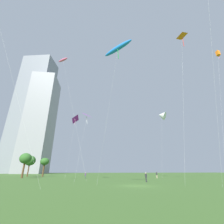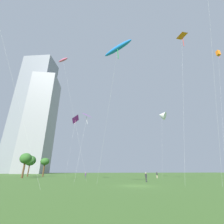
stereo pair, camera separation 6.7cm
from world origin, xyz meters
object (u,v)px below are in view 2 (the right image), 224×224
(kite_flying_1, at_px, (118,48))
(distant_highrise_0, at_px, (41,122))
(person_standing_2, at_px, (146,177))
(kite_flying_5, at_px, (75,119))
(person_standing_0, at_px, (86,175))
(park_tree_2, at_px, (26,159))
(park_tree_1, at_px, (30,161))
(person_standing_1, at_px, (157,174))
(kite_flying_4, at_px, (182,37))
(kite_flying_0, at_px, (63,60))
(kite_flying_7, at_px, (162,115))
(distant_highrise_1, at_px, (32,110))
(kite_flying_3, at_px, (218,53))
(park_tree_0, at_px, (45,162))
(kite_flying_6, at_px, (87,115))

(kite_flying_1, relative_size, distant_highrise_0, 0.26)
(person_standing_2, bearing_deg, kite_flying_1, 141.49)
(kite_flying_1, xyz_separation_m, kite_flying_5, (-8.52, 35.57, -0.07))
(person_standing_0, relative_size, park_tree_2, 0.23)
(person_standing_0, relative_size, kite_flying_5, 0.08)
(person_standing_0, height_order, park_tree_1, park_tree_1)
(person_standing_1, distance_m, person_standing_2, 16.88)
(kite_flying_4, bearing_deg, kite_flying_1, -163.17)
(person_standing_2, bearing_deg, kite_flying_0, 59.23)
(kite_flying_5, distance_m, kite_flying_7, 30.16)
(park_tree_2, bearing_deg, kite_flying_4, -37.23)
(distant_highrise_1, bearing_deg, kite_flying_3, -37.05)
(park_tree_0, relative_size, distant_highrise_0, 0.08)
(park_tree_0, distance_m, park_tree_2, 11.72)
(distant_highrise_1, bearing_deg, person_standing_2, -46.09)
(person_standing_1, xyz_separation_m, distant_highrise_1, (-69.08, 86.69, 50.08))
(person_standing_1, height_order, person_standing_2, person_standing_1)
(kite_flying_3, relative_size, park_tree_1, 4.85)
(kite_flying_5, height_order, park_tree_2, kite_flying_5)
(person_standing_0, bearing_deg, kite_flying_5, 127.41)
(person_standing_1, height_order, kite_flying_7, kite_flying_7)
(park_tree_0, height_order, park_tree_1, park_tree_1)
(kite_flying_1, relative_size, kite_flying_3, 0.58)
(person_standing_2, bearing_deg, kite_flying_7, -47.55)
(person_standing_2, height_order, kite_flying_3, kite_flying_3)
(park_tree_1, distance_m, park_tree_2, 11.83)
(kite_flying_7, relative_size, park_tree_1, 2.92)
(kite_flying_1, relative_size, kite_flying_4, 0.67)
(kite_flying_1, xyz_separation_m, distant_highrise_0, (-41.99, 105.81, 19.57))
(kite_flying_0, distance_m, kite_flying_5, 20.43)
(kite_flying_0, bearing_deg, person_standing_1, 10.65)
(park_tree_1, bearing_deg, kite_flying_4, -45.19)
(kite_flying_7, height_order, park_tree_2, kite_flying_7)
(kite_flying_6, relative_size, distant_highrise_1, 0.15)
(kite_flying_0, relative_size, park_tree_1, 4.69)
(person_standing_1, xyz_separation_m, kite_flying_6, (-20.50, -7.59, 13.95))
(person_standing_1, xyz_separation_m, park_tree_1, (-40.29, 17.93, 4.38))
(kite_flying_7, xyz_separation_m, park_tree_0, (-39.10, 17.57, -14.16))
(kite_flying_0, distance_m, distant_highrise_0, 90.04)
(person_standing_2, bearing_deg, park_tree_0, 32.91)
(park_tree_1, bearing_deg, person_standing_2, -45.76)
(kite_flying_4, relative_size, kite_flying_7, 1.44)
(park_tree_2, xyz_separation_m, distant_highrise_0, (-20.44, 73.08, 33.55))
(distant_highrise_1, bearing_deg, kite_flying_7, -36.72)
(kite_flying_3, distance_m, distant_highrise_1, 133.38)
(person_standing_1, xyz_separation_m, kite_flying_3, (15.63, -14.81, 32.45))
(person_standing_0, relative_size, person_standing_1, 0.92)
(person_standing_0, relative_size, kite_flying_1, 0.08)
(kite_flying_1, distance_m, kite_flying_6, 19.73)
(kite_flying_0, height_order, park_tree_2, kite_flying_0)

